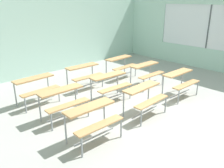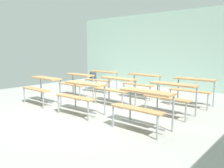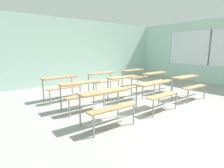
{
  "view_description": "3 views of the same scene",
  "coord_description": "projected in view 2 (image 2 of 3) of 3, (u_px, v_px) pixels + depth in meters",
  "views": [
    {
      "loc": [
        -4.31,
        -3.73,
        2.79
      ],
      "look_at": [
        -0.05,
        0.77,
        0.5
      ],
      "focal_mm": 37.35,
      "sensor_mm": 36.0,
      "label": 1
    },
    {
      "loc": [
        3.92,
        -4.09,
        1.53
      ],
      "look_at": [
        -0.28,
        0.89,
        0.55
      ],
      "focal_mm": 37.09,
      "sensor_mm": 36.0,
      "label": 2
    },
    {
      "loc": [
        -3.8,
        -3.3,
        1.6
      ],
      "look_at": [
        -0.69,
        0.7,
        0.6
      ],
      "focal_mm": 28.0,
      "sensor_mm": 36.0,
      "label": 3
    }
  ],
  "objects": [
    {
      "name": "desk_bench_r2c0",
      "position": [
        102.0,
        76.0,
        8.36
      ],
      "size": [
        1.12,
        0.63,
        0.74
      ],
      "rotation": [
        0.0,
        0.0,
        0.04
      ],
      "color": "tan",
      "rests_on": "ground"
    },
    {
      "name": "desk_bench_r1c2",
      "position": [
        171.0,
        91.0,
        5.35
      ],
      "size": [
        1.11,
        0.61,
        0.74
      ],
      "rotation": [
        0.0,
        0.0,
        -0.02
      ],
      "color": "tan",
      "rests_on": "ground"
    },
    {
      "name": "desk_bench_r0c0",
      "position": [
        42.0,
        84.0,
        6.5
      ],
      "size": [
        1.12,
        0.62,
        0.74
      ],
      "rotation": [
        0.0,
        0.0,
        -0.03
      ],
      "color": "tan",
      "rests_on": "ground"
    },
    {
      "name": "desk_bench_r2c1",
      "position": [
        142.0,
        80.0,
        7.34
      ],
      "size": [
        1.12,
        0.63,
        0.74
      ],
      "rotation": [
        0.0,
        0.0,
        -0.04
      ],
      "color": "tan",
      "rests_on": "ground"
    },
    {
      "name": "desk_bench_r0c2",
      "position": [
        143.0,
        101.0,
        4.4
      ],
      "size": [
        1.12,
        0.62,
        0.74
      ],
      "rotation": [
        0.0,
        0.0,
        -0.03
      ],
      "color": "tan",
      "rests_on": "ground"
    },
    {
      "name": "desk_bench_r0c1",
      "position": [
        82.0,
        91.0,
        5.46
      ],
      "size": [
        1.12,
        0.62,
        0.74
      ],
      "rotation": [
        0.0,
        0.0,
        0.03
      ],
      "color": "tan",
      "rests_on": "ground"
    },
    {
      "name": "desk_bench_r2c2",
      "position": [
        192.0,
        85.0,
        6.27
      ],
      "size": [
        1.12,
        0.63,
        0.74
      ],
      "rotation": [
        0.0,
        0.0,
        0.04
      ],
      "color": "tan",
      "rests_on": "ground"
    },
    {
      "name": "desk_bench_r1c0",
      "position": [
        77.0,
        80.0,
        7.37
      ],
      "size": [
        1.12,
        0.62,
        0.74
      ],
      "rotation": [
        0.0,
        0.0,
        -0.03
      ],
      "color": "tan",
      "rests_on": "ground"
    },
    {
      "name": "wall_back",
      "position": [
        177.0,
        50.0,
        9.0
      ],
      "size": [
        10.0,
        0.12,
        3.0
      ],
      "primitive_type": "cube",
      "color": "silver",
      "rests_on": "ground"
    },
    {
      "name": "trash_bin",
      "position": [
        93.0,
        76.0,
        11.31
      ],
      "size": [
        0.29,
        0.29,
        0.42
      ],
      "primitive_type": "cylinder",
      "color": "#333842",
      "rests_on": "ground"
    },
    {
      "name": "ground",
      "position": [
        98.0,
        112.0,
        5.83
      ],
      "size": [
        10.0,
        9.0,
        0.05
      ],
      "primitive_type": "cube",
      "color": "#9E9E99"
    },
    {
      "name": "desk_bench_r1c1",
      "position": [
        116.0,
        85.0,
        6.4
      ],
      "size": [
        1.13,
        0.65,
        0.74
      ],
      "rotation": [
        0.0,
        0.0,
        -0.05
      ],
      "color": "tan",
      "rests_on": "ground"
    }
  ]
}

